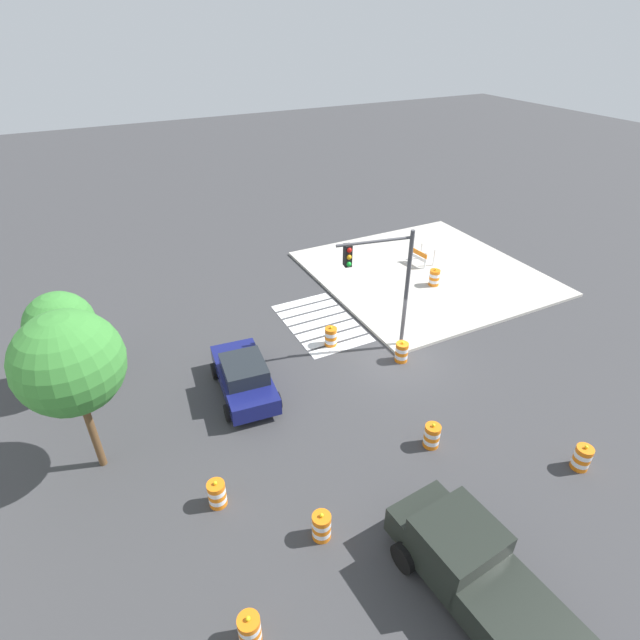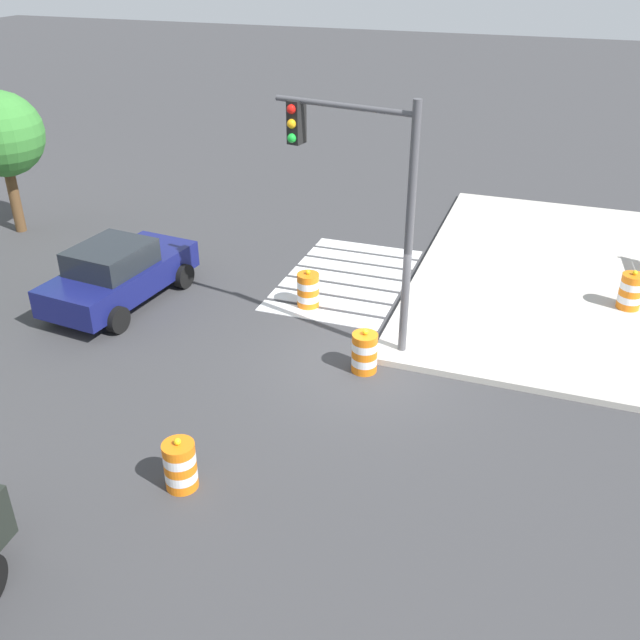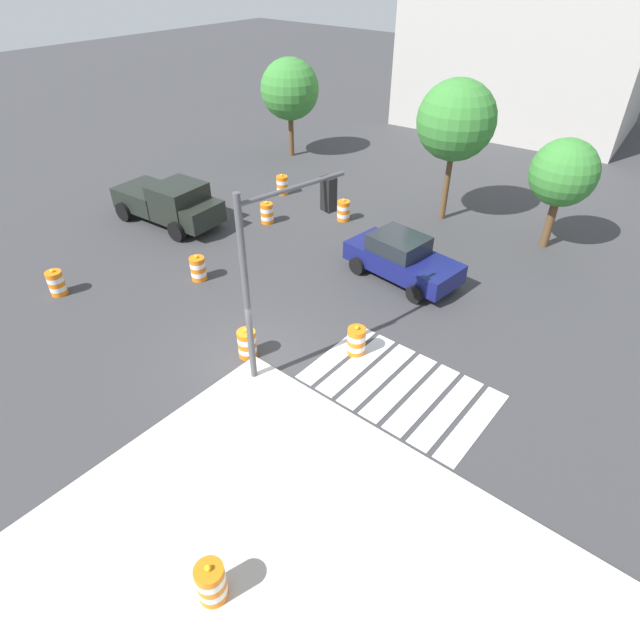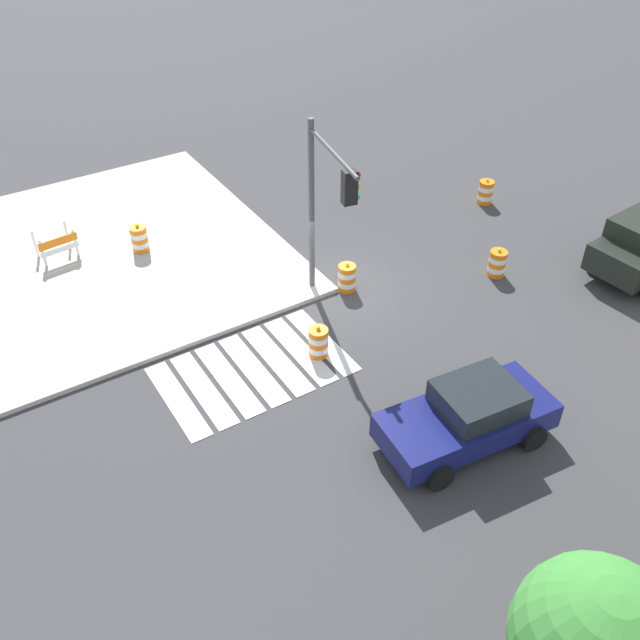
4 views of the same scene
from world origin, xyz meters
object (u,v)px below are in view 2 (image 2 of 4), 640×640
Objects in this scene: street_tree_streetside_far at (1,135)px; traffic_light_pole at (361,179)px; traffic_barrel_far_curb at (180,465)px; traffic_barrel_on_sidewalk at (631,291)px; sports_car at (119,273)px; traffic_barrel_near_corner at (308,290)px; traffic_barrel_median_near at (364,352)px.

traffic_light_pole is at bearing -104.59° from street_tree_streetside_far.
traffic_barrel_far_curb is 11.92m from traffic_barrel_on_sidewalk.
sports_car is at bearing 106.77° from traffic_barrel_on_sidewalk.
traffic_barrel_near_corner is 0.23× the size of street_tree_streetside_far.
sports_car is 12.84m from traffic_barrel_on_sidewalk.
traffic_barrel_near_corner is 7.04m from traffic_barrel_far_curb.
traffic_barrel_on_sidewalk is (9.36, -7.39, 0.15)m from traffic_barrel_far_curb.
traffic_barrel_on_sidewalk is 0.23× the size of street_tree_streetside_far.
traffic_light_pole reaches higher than street_tree_streetside_far.
traffic_barrel_far_curb is at bearing 157.35° from traffic_barrel_median_near.
traffic_light_pole is at bearing 24.23° from traffic_barrel_median_near.
sports_car reaches higher than traffic_barrel_far_curb.
traffic_light_pole is (-1.33, -1.70, 3.46)m from traffic_barrel_near_corner.
traffic_barrel_median_near is at bearing -155.77° from traffic_light_pole.
traffic_barrel_far_curb is 0.19× the size of traffic_light_pole.
traffic_barrel_near_corner is at bearing 42.03° from traffic_barrel_median_near.
traffic_barrel_median_near is 7.26m from traffic_barrel_on_sidewalk.
traffic_barrel_far_curb is at bearing -129.44° from street_tree_streetside_far.
traffic_light_pole reaches higher than traffic_barrel_far_curb.
traffic_barrel_on_sidewalk reaches higher than traffic_barrel_near_corner.
traffic_barrel_on_sidewalk is (2.32, -7.67, 0.15)m from traffic_barrel_near_corner.
traffic_barrel_near_corner is (1.38, -4.62, -0.36)m from sports_car.
traffic_barrel_on_sidewalk is 0.19× the size of traffic_light_pole.
traffic_barrel_on_sidewalk reaches higher than traffic_barrel_far_curb.
sports_car is 4.83m from traffic_barrel_near_corner.
traffic_barrel_far_curb is 0.23× the size of street_tree_streetside_far.
sports_car is at bearing -118.70° from street_tree_streetside_far.
traffic_barrel_median_near is 3.67m from traffic_light_pole.
sports_car is 4.38× the size of traffic_barrel_median_near.
traffic_barrel_near_corner is 3.29m from traffic_barrel_median_near.
traffic_barrel_median_near is 0.19× the size of traffic_light_pole.
traffic_barrel_median_near is at bearing -108.65° from street_tree_streetside_far.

